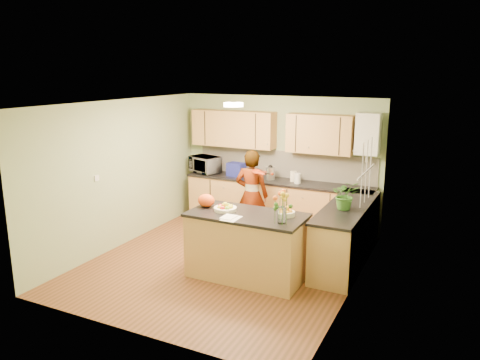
% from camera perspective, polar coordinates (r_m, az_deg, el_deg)
% --- Properties ---
extents(floor, '(4.50, 4.50, 0.00)m').
position_cam_1_polar(floor, '(7.51, -1.80, -10.05)').
color(floor, '#573519').
rests_on(floor, ground).
extents(ceiling, '(4.00, 4.50, 0.02)m').
position_cam_1_polar(ceiling, '(6.91, -1.95, 9.34)').
color(ceiling, white).
rests_on(ceiling, wall_back).
extents(wall_back, '(4.00, 0.02, 2.50)m').
position_cam_1_polar(wall_back, '(9.11, 4.76, 2.33)').
color(wall_back, '#96A677').
rests_on(wall_back, floor).
extents(wall_front, '(4.00, 0.02, 2.50)m').
position_cam_1_polar(wall_front, '(5.31, -13.35, -6.05)').
color(wall_front, '#96A677').
rests_on(wall_front, floor).
extents(wall_left, '(0.02, 4.50, 2.50)m').
position_cam_1_polar(wall_left, '(8.22, -14.30, 0.75)').
color(wall_left, '#96A677').
rests_on(wall_left, floor).
extents(wall_right, '(0.02, 4.50, 2.50)m').
position_cam_1_polar(wall_right, '(6.45, 14.05, -2.64)').
color(wall_right, '#96A677').
rests_on(wall_right, floor).
extents(back_counter, '(3.64, 0.62, 0.94)m').
position_cam_1_polar(back_counter, '(8.99, 4.56, -2.94)').
color(back_counter, tan).
rests_on(back_counter, floor).
extents(right_counter, '(0.62, 2.24, 0.94)m').
position_cam_1_polar(right_counter, '(7.54, 12.87, -6.47)').
color(right_counter, tan).
rests_on(right_counter, floor).
extents(splashback, '(3.60, 0.02, 0.52)m').
position_cam_1_polar(splashback, '(9.07, 5.31, 1.95)').
color(splashback, beige).
rests_on(splashback, back_counter).
extents(upper_cabinets, '(3.20, 0.34, 0.70)m').
position_cam_1_polar(upper_cabinets, '(8.93, 3.38, 6.02)').
color(upper_cabinets, tan).
rests_on(upper_cabinets, wall_back).
extents(boiler, '(0.40, 0.30, 0.86)m').
position_cam_1_polar(boiler, '(8.40, 15.35, 5.43)').
color(boiler, white).
rests_on(boiler, wall_back).
extents(window_right, '(0.01, 1.30, 1.05)m').
position_cam_1_polar(window_right, '(6.95, 15.19, 0.99)').
color(window_right, white).
rests_on(window_right, wall_right).
extents(light_switch, '(0.02, 0.09, 0.09)m').
position_cam_1_polar(light_switch, '(7.76, -17.08, 0.22)').
color(light_switch, white).
rests_on(light_switch, wall_left).
extents(ceiling_lamp, '(0.30, 0.30, 0.07)m').
position_cam_1_polar(ceiling_lamp, '(7.18, -0.81, 9.18)').
color(ceiling_lamp, '#FFEABF').
rests_on(ceiling_lamp, ceiling).
extents(peninsula_island, '(1.69, 0.86, 0.97)m').
position_cam_1_polar(peninsula_island, '(6.87, 0.83, -7.97)').
color(peninsula_island, tan).
rests_on(peninsula_island, floor).
extents(fruit_dish, '(0.33, 0.33, 0.12)m').
position_cam_1_polar(fruit_dish, '(6.85, -1.81, -3.36)').
color(fruit_dish, '#FBECC9').
rests_on(fruit_dish, peninsula_island).
extents(orange_bowl, '(0.23, 0.23, 0.13)m').
position_cam_1_polar(orange_bowl, '(6.62, 5.72, -3.91)').
color(orange_bowl, '#FBECC9').
rests_on(orange_bowl, peninsula_island).
extents(flower_vase, '(0.27, 0.27, 0.49)m').
position_cam_1_polar(flower_vase, '(6.23, 5.15, -2.41)').
color(flower_vase, silver).
rests_on(flower_vase, peninsula_island).
extents(orange_bag, '(0.30, 0.28, 0.20)m').
position_cam_1_polar(orange_bag, '(7.04, -4.14, -2.50)').
color(orange_bag, '#E44912').
rests_on(orange_bag, peninsula_island).
extents(papers, '(0.22, 0.30, 0.01)m').
position_cam_1_polar(papers, '(6.49, -1.09, -4.67)').
color(papers, white).
rests_on(papers, peninsula_island).
extents(violinist, '(0.64, 0.46, 1.63)m').
position_cam_1_polar(violinist, '(8.26, 1.44, -1.87)').
color(violinist, '#DFA688').
rests_on(violinist, floor).
extents(violin, '(0.67, 0.59, 0.17)m').
position_cam_1_polar(violin, '(7.87, 2.11, 1.03)').
color(violin, '#4B0B04').
rests_on(violin, violinist).
extents(microwave, '(0.69, 0.57, 0.33)m').
position_cam_1_polar(microwave, '(9.51, -4.30, 1.91)').
color(microwave, white).
rests_on(microwave, back_counter).
extents(blue_box, '(0.35, 0.28, 0.26)m').
position_cam_1_polar(blue_box, '(9.17, -0.46, 1.30)').
color(blue_box, navy).
rests_on(blue_box, back_counter).
extents(kettle, '(0.17, 0.17, 0.33)m').
position_cam_1_polar(kettle, '(8.89, 3.73, 0.90)').
color(kettle, silver).
rests_on(kettle, back_counter).
extents(jar_cream, '(0.14, 0.14, 0.19)m').
position_cam_1_polar(jar_cream, '(8.79, 6.53, 0.45)').
color(jar_cream, '#FBECC9').
rests_on(jar_cream, back_counter).
extents(jar_white, '(0.14, 0.14, 0.19)m').
position_cam_1_polar(jar_white, '(8.65, 7.04, 0.21)').
color(jar_white, white).
rests_on(jar_white, back_counter).
extents(potted_plant, '(0.50, 0.47, 0.44)m').
position_cam_1_polar(potted_plant, '(7.13, 12.74, -1.78)').
color(potted_plant, '#336923').
rests_on(potted_plant, right_counter).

